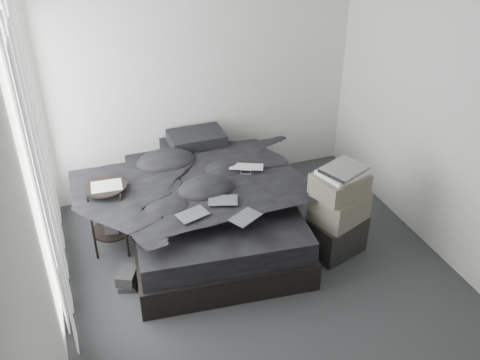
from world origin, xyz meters
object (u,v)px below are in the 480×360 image
object	(u,v)px
bed	(210,223)
box_lower	(335,234)
laptop	(246,163)
side_stand	(111,218)

from	to	relation	value
bed	box_lower	size ratio (longest dim) A/B	4.07
laptop	side_stand	size ratio (longest dim) A/B	0.46
side_stand	box_lower	world-z (taller)	side_stand
box_lower	side_stand	bearing A→B (deg)	159.24
bed	box_lower	xyz separation A→B (m)	(1.09, -0.66, 0.05)
laptop	side_stand	xyz separation A→B (m)	(-1.38, 0.11, -0.41)
side_stand	box_lower	distance (m)	2.23
bed	side_stand	distance (m)	1.02
laptop	box_lower	bearing A→B (deg)	-20.16
laptop	box_lower	xyz separation A→B (m)	(0.69, -0.68, -0.59)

